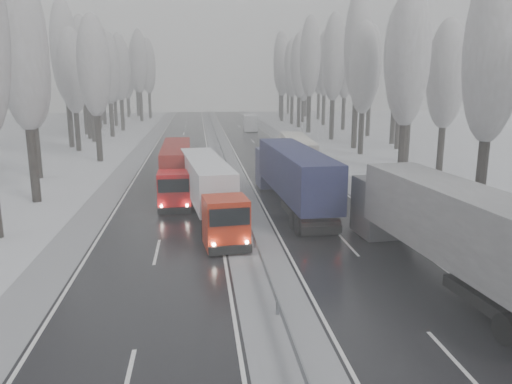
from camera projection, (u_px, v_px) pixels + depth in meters
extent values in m
plane|color=silver|center=(298.00, 374.00, 15.63)|extent=(260.00, 260.00, 0.00)
cube|color=black|center=(289.00, 181.00, 45.29)|extent=(7.50, 200.00, 0.03)
cube|color=black|center=(172.00, 184.00, 44.09)|extent=(7.50, 200.00, 0.03)
cube|color=gray|center=(232.00, 182.00, 44.69)|extent=(3.00, 200.00, 0.04)
cube|color=gray|center=(342.00, 180.00, 45.85)|extent=(2.40, 200.00, 0.04)
cube|color=gray|center=(115.00, 185.00, 43.53)|extent=(2.40, 200.00, 0.04)
cube|color=slate|center=(232.00, 176.00, 44.56)|extent=(0.06, 200.00, 0.32)
cube|color=slate|center=(233.00, 184.00, 42.69)|extent=(0.12, 0.12, 0.60)
cube|color=slate|center=(218.00, 140.00, 73.69)|extent=(0.12, 0.12, 0.60)
cylinder|color=black|center=(481.00, 179.00, 31.90)|extent=(0.68, 0.68, 5.60)
ellipsoid|color=gray|center=(494.00, 49.00, 30.13)|extent=(3.60, 3.60, 11.45)
cylinder|color=black|center=(402.00, 153.00, 42.85)|extent=(0.68, 0.68, 5.62)
ellipsoid|color=gray|center=(408.00, 57.00, 41.08)|extent=(3.60, 3.60, 11.48)
cylinder|color=black|center=(440.00, 150.00, 47.42)|extent=(0.64, 0.64, 4.94)
ellipsoid|color=gray|center=(447.00, 74.00, 45.87)|extent=(3.60, 3.60, 10.09)
cylinder|color=black|center=(402.00, 143.00, 51.14)|extent=(0.66, 0.66, 5.32)
ellipsoid|color=gray|center=(407.00, 67.00, 49.47)|extent=(3.60, 3.60, 10.88)
cylinder|color=black|center=(407.00, 134.00, 55.16)|extent=(0.72, 0.72, 6.31)
ellipsoid|color=gray|center=(413.00, 49.00, 53.17)|extent=(3.60, 3.60, 12.90)
cylinder|color=black|center=(361.00, 132.00, 61.15)|extent=(0.67, 0.67, 5.38)
ellipsoid|color=gray|center=(364.00, 68.00, 59.45)|extent=(3.60, 3.60, 10.98)
cylinder|color=black|center=(397.00, 132.00, 65.82)|extent=(0.62, 0.62, 4.59)
ellipsoid|color=gray|center=(400.00, 81.00, 64.38)|extent=(3.60, 3.60, 9.39)
cylinder|color=black|center=(355.00, 122.00, 66.32)|extent=(0.76, 0.76, 6.95)
ellipsoid|color=gray|center=(358.00, 45.00, 64.14)|extent=(3.60, 3.60, 14.19)
cylinder|color=black|center=(393.00, 121.00, 71.02)|extent=(0.74, 0.74, 6.59)
ellipsoid|color=gray|center=(397.00, 52.00, 68.95)|extent=(3.60, 3.60, 13.46)
cylinder|color=black|center=(332.00, 118.00, 76.28)|extent=(0.72, 0.72, 6.37)
ellipsoid|color=gray|center=(334.00, 57.00, 74.27)|extent=(3.60, 3.60, 13.01)
cylinder|color=black|center=(368.00, 117.00, 81.01)|extent=(0.70, 0.70, 5.97)
ellipsoid|color=gray|center=(371.00, 63.00, 79.13)|extent=(3.60, 3.60, 12.20)
cylinder|color=black|center=(309.00, 113.00, 86.46)|extent=(0.74, 0.74, 6.65)
ellipsoid|color=gray|center=(310.00, 56.00, 84.36)|extent=(3.60, 3.60, 13.59)
cylinder|color=black|center=(343.00, 113.00, 91.23)|extent=(0.71, 0.71, 6.14)
ellipsoid|color=gray|center=(345.00, 63.00, 89.29)|extent=(3.60, 3.60, 12.54)
cylinder|color=black|center=(299.00, 111.00, 95.99)|extent=(0.71, 0.71, 6.05)
ellipsoid|color=gray|center=(300.00, 65.00, 94.09)|extent=(3.60, 3.60, 12.37)
cylinder|color=black|center=(324.00, 109.00, 100.51)|extent=(0.72, 0.72, 6.30)
ellipsoid|color=gray|center=(325.00, 63.00, 98.53)|extent=(3.60, 3.60, 12.87)
cylinder|color=black|center=(292.00, 109.00, 103.30)|extent=(0.70, 0.70, 5.88)
ellipsoid|color=gray|center=(292.00, 68.00, 101.44)|extent=(3.60, 3.60, 12.00)
cylinder|color=black|center=(303.00, 111.00, 107.64)|extent=(0.64, 0.64, 4.86)
ellipsoid|color=gray|center=(303.00, 78.00, 106.11)|extent=(3.60, 3.60, 9.92)
cylinder|color=black|center=(282.00, 107.00, 110.07)|extent=(0.70, 0.70, 5.98)
ellipsoid|color=gray|center=(282.00, 68.00, 108.18)|extent=(3.60, 3.60, 12.21)
cylinder|color=black|center=(318.00, 106.00, 114.96)|extent=(0.71, 0.71, 6.19)
ellipsoid|color=gray|center=(319.00, 66.00, 113.01)|extent=(3.60, 3.60, 12.64)
cylinder|color=black|center=(280.00, 103.00, 119.65)|extent=(0.75, 0.75, 6.86)
ellipsoid|color=gray|center=(281.00, 61.00, 117.49)|extent=(3.60, 3.60, 14.01)
cylinder|color=black|center=(305.00, 105.00, 124.47)|extent=(0.68, 0.68, 5.55)
ellipsoid|color=gray|center=(306.00, 72.00, 122.72)|extent=(3.60, 3.60, 11.33)
cylinder|color=black|center=(280.00, 103.00, 130.16)|extent=(0.71, 0.71, 6.09)
ellipsoid|color=gray|center=(280.00, 69.00, 128.25)|extent=(3.60, 3.60, 12.45)
cylinder|color=black|center=(288.00, 103.00, 134.43)|extent=(0.67, 0.67, 5.49)
ellipsoid|color=gray|center=(288.00, 73.00, 132.70)|extent=(3.60, 3.60, 11.21)
cylinder|color=black|center=(33.00, 163.00, 37.07)|extent=(0.69, 0.69, 5.83)
ellipsoid|color=gray|center=(22.00, 47.00, 35.23)|extent=(3.60, 3.60, 11.92)
cylinder|color=black|center=(37.00, 151.00, 46.19)|extent=(0.65, 0.65, 5.03)
ellipsoid|color=gray|center=(29.00, 72.00, 44.61)|extent=(3.60, 3.60, 10.28)
cylinder|color=black|center=(99.00, 137.00, 55.81)|extent=(0.67, 0.67, 5.44)
ellipsoid|color=gray|center=(94.00, 66.00, 54.10)|extent=(3.60, 3.60, 11.11)
cylinder|color=black|center=(36.00, 133.00, 58.75)|extent=(0.69, 0.69, 5.72)
ellipsoid|color=gray|center=(29.00, 61.00, 56.95)|extent=(3.60, 3.60, 11.69)
cylinder|color=black|center=(77.00, 130.00, 64.05)|extent=(0.66, 0.66, 5.23)
ellipsoid|color=gray|center=(73.00, 71.00, 62.40)|extent=(3.60, 3.60, 10.68)
cylinder|color=black|center=(70.00, 123.00, 67.57)|extent=(0.74, 0.74, 6.60)
ellipsoid|color=gray|center=(64.00, 50.00, 65.49)|extent=(3.60, 3.60, 13.49)
cylinder|color=black|center=(93.00, 124.00, 73.40)|extent=(0.65, 0.65, 5.16)
ellipsoid|color=gray|center=(90.00, 73.00, 71.77)|extent=(3.60, 3.60, 10.54)
cylinder|color=black|center=(89.00, 120.00, 77.04)|extent=(0.69, 0.69, 5.79)
ellipsoid|color=gray|center=(85.00, 65.00, 75.22)|extent=(3.60, 3.60, 11.84)
cylinder|color=black|center=(112.00, 119.00, 80.08)|extent=(0.68, 0.68, 5.64)
ellipsoid|color=gray|center=(108.00, 67.00, 78.30)|extent=(3.60, 3.60, 11.53)
cylinder|color=black|center=(86.00, 115.00, 83.30)|extent=(0.73, 0.73, 6.56)
ellipsoid|color=gray|center=(81.00, 57.00, 81.23)|extent=(3.60, 3.60, 13.40)
cylinder|color=black|center=(122.00, 114.00, 89.85)|extent=(0.69, 0.69, 5.79)
ellipsoid|color=gray|center=(120.00, 67.00, 88.03)|extent=(3.60, 3.60, 11.84)
cylinder|color=black|center=(99.00, 111.00, 93.09)|extent=(0.74, 0.74, 6.65)
ellipsoid|color=gray|center=(96.00, 58.00, 91.00)|extent=(3.60, 3.60, 13.58)
cylinder|color=black|center=(116.00, 113.00, 98.68)|extent=(0.65, 0.65, 5.12)
ellipsoid|color=gray|center=(113.00, 75.00, 97.07)|extent=(3.60, 3.60, 10.46)
cylinder|color=black|center=(104.00, 110.00, 102.15)|extent=(0.69, 0.69, 5.84)
ellipsoid|color=gray|center=(101.00, 68.00, 100.31)|extent=(3.60, 3.60, 11.92)
cylinder|color=black|center=(141.00, 106.00, 109.41)|extent=(0.74, 0.74, 6.67)
ellipsoid|color=gray|center=(139.00, 61.00, 107.30)|extent=(3.60, 3.60, 13.63)
cylinder|color=black|center=(102.00, 106.00, 112.29)|extent=(0.72, 0.72, 6.31)
ellipsoid|color=gray|center=(99.00, 65.00, 110.30)|extent=(3.60, 3.60, 12.88)
cylinder|color=black|center=(150.00, 105.00, 118.66)|extent=(0.72, 0.72, 6.29)
ellipsoid|color=gray|center=(148.00, 66.00, 116.68)|extent=(3.60, 3.60, 12.84)
cylinder|color=black|center=(128.00, 107.00, 122.06)|extent=(0.64, 0.64, 4.86)
ellipsoid|color=gray|center=(127.00, 78.00, 120.53)|extent=(3.60, 3.60, 9.92)
cylinder|color=black|center=(138.00, 103.00, 124.61)|extent=(0.74, 0.74, 6.63)
ellipsoid|color=gray|center=(136.00, 64.00, 122.52)|extent=(3.60, 3.60, 13.54)
cylinder|color=black|center=(129.00, 104.00, 128.26)|extent=(0.69, 0.69, 5.79)
ellipsoid|color=gray|center=(127.00, 71.00, 126.44)|extent=(3.60, 3.60, 11.82)
cube|color=#434347|center=(377.00, 204.00, 29.55)|extent=(2.97, 3.07, 3.28)
cube|color=black|center=(368.00, 187.00, 30.69)|extent=(2.52, 0.33, 1.09)
cube|color=black|center=(366.00, 219.00, 31.25)|extent=(2.74, 0.40, 0.55)
cube|color=slate|center=(466.00, 226.00, 21.14)|extent=(4.01, 14.41, 3.06)
cylinder|color=black|center=(364.00, 229.00, 28.76)|extent=(0.48, 1.17, 1.14)
cylinder|color=black|center=(401.00, 227.00, 29.21)|extent=(0.48, 1.17, 1.14)
cylinder|color=black|center=(507.00, 329.00, 17.26)|extent=(0.48, 1.17, 1.14)
sphere|color=white|center=(351.00, 213.00, 30.98)|extent=(0.24, 0.24, 0.24)
sphere|color=white|center=(382.00, 211.00, 31.39)|extent=(0.24, 0.24, 0.24)
cube|color=#1D204A|center=(272.00, 167.00, 42.49)|extent=(2.76, 2.86, 3.16)
cube|color=black|center=(270.00, 156.00, 43.60)|extent=(2.43, 0.22, 1.05)
cube|color=black|center=(269.00, 178.00, 44.14)|extent=(2.64, 0.28, 0.53)
cube|color=#141639|center=(296.00, 171.00, 34.33)|extent=(3.31, 13.82, 2.95)
cube|color=black|center=(324.00, 232.00, 28.18)|extent=(2.43, 0.24, 0.47)
cube|color=black|center=(309.00, 214.00, 31.13)|extent=(2.58, 5.90, 0.47)
cube|color=black|center=(321.00, 233.00, 28.79)|extent=(2.43, 0.17, 0.63)
cylinder|color=black|center=(261.00, 183.00, 41.77)|extent=(0.42, 1.11, 1.10)
cylinder|color=black|center=(287.00, 182.00, 42.12)|extent=(0.42, 1.11, 1.10)
cylinder|color=black|center=(294.00, 221.00, 30.60)|extent=(0.42, 1.11, 1.10)
cylinder|color=black|center=(328.00, 219.00, 30.95)|extent=(0.42, 1.11, 1.10)
cylinder|color=black|center=(299.00, 227.00, 29.28)|extent=(0.42, 1.11, 1.10)
cylinder|color=black|center=(335.00, 225.00, 29.63)|extent=(0.42, 1.11, 1.10)
sphere|color=#FF0C05|center=(307.00, 219.00, 27.77)|extent=(0.21, 0.21, 0.21)
sphere|color=#FF0C05|center=(342.00, 217.00, 28.08)|extent=(0.21, 0.21, 0.21)
sphere|color=white|center=(258.00, 174.00, 43.92)|extent=(0.23, 0.23, 0.23)
sphere|color=white|center=(280.00, 173.00, 44.24)|extent=(0.23, 0.23, 0.23)
cube|color=#B9B5A4|center=(289.00, 150.00, 54.72)|extent=(2.37, 2.45, 2.64)
cube|color=black|center=(288.00, 143.00, 55.66)|extent=(2.03, 0.24, 0.88)
cube|color=black|center=(288.00, 158.00, 56.11)|extent=(2.21, 0.29, 0.44)
cube|color=beige|center=(297.00, 150.00, 47.82)|extent=(3.09, 11.59, 2.47)
cube|color=black|center=(305.00, 182.00, 42.61)|extent=(2.03, 0.26, 0.40)
cube|color=black|center=(301.00, 174.00, 45.11)|extent=(2.29, 4.98, 0.40)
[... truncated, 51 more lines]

